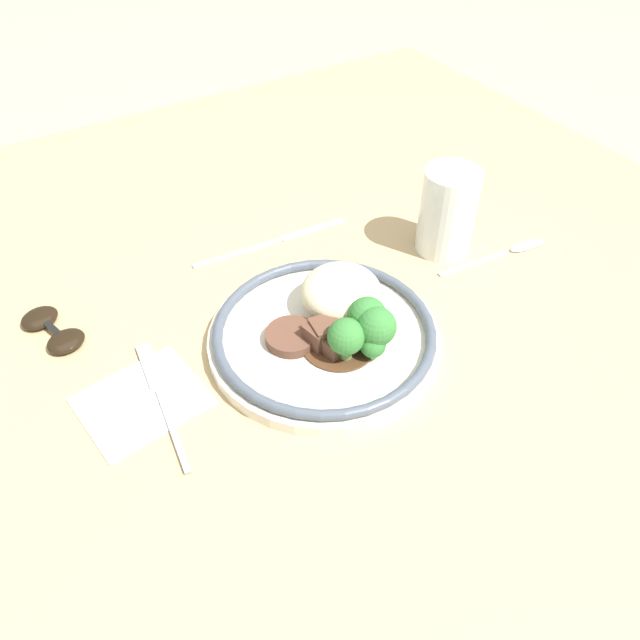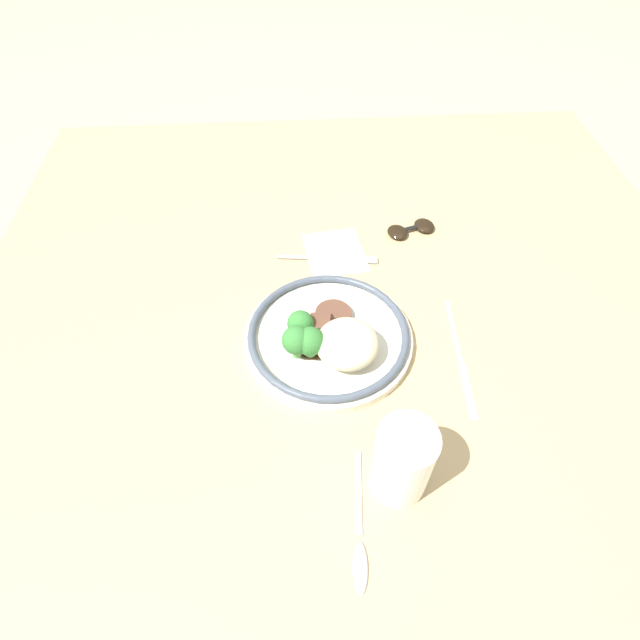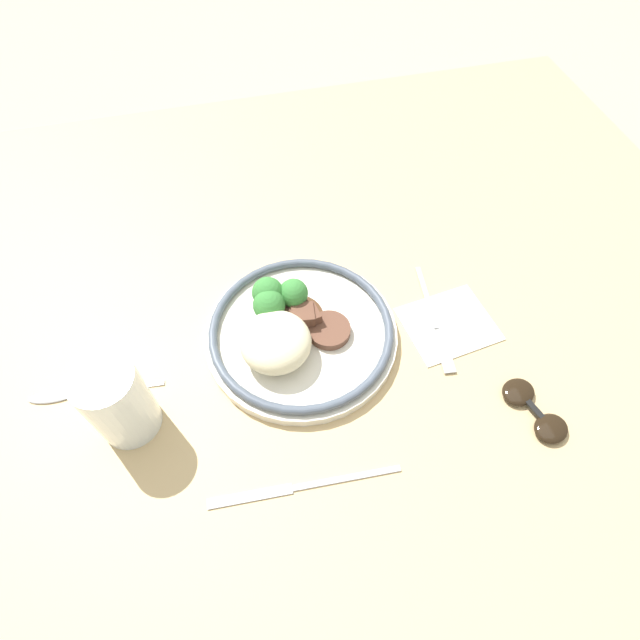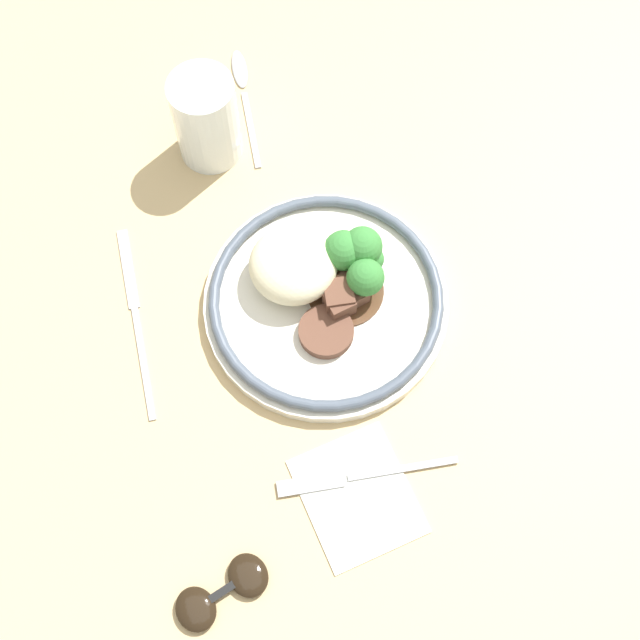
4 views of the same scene
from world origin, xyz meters
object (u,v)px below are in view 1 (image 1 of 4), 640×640
(juice_glass, at_px, (447,215))
(fork, at_px, (159,390))
(sunglasses, at_px, (52,329))
(knife, at_px, (278,241))
(plate, at_px, (331,327))
(spoon, at_px, (514,250))

(juice_glass, bearing_deg, fork, -174.61)
(fork, relative_size, sunglasses, 1.78)
(fork, height_order, sunglasses, sunglasses)
(fork, xyz_separation_m, knife, (0.24, 0.17, -0.00))
(plate, relative_size, sunglasses, 2.55)
(sunglasses, bearing_deg, spoon, -32.55)
(plate, distance_m, spoon, 0.30)
(knife, height_order, sunglasses, sunglasses)
(plate, xyz_separation_m, juice_glass, (0.22, 0.07, 0.03))
(plate, bearing_deg, spoon, 2.58)
(juice_glass, height_order, sunglasses, juice_glass)
(fork, relative_size, spoon, 1.07)
(juice_glass, bearing_deg, spoon, -36.24)
(fork, distance_m, knife, 0.29)
(fork, height_order, spoon, same)
(juice_glass, xyz_separation_m, knife, (-0.18, 0.13, -0.05))
(spoon, relative_size, sunglasses, 1.67)
(plate, relative_size, juice_glass, 2.28)
(knife, bearing_deg, sunglasses, -172.78)
(knife, bearing_deg, plate, -98.16)
(fork, bearing_deg, knife, -47.63)
(plate, bearing_deg, juice_glass, 17.57)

